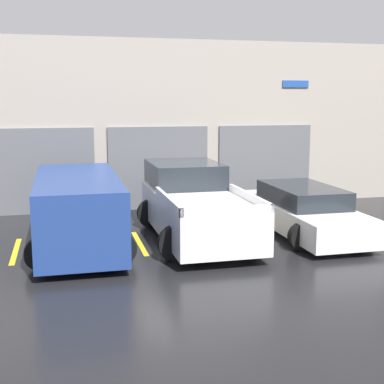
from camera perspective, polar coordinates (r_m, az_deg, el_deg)
name	(u,v)px	position (r m, az deg, el deg)	size (l,w,h in m)	color
ground_plane	(187,229)	(14.16, -0.58, -3.99)	(28.00, 28.00, 0.00)	black
shophouse_building	(162,126)	(16.98, -3.18, 7.02)	(15.79, 0.68, 5.21)	#9E9389
pickup_truck	(194,205)	(13.19, 0.24, -1.35)	(2.48, 5.00, 1.75)	white
sedan_white	(303,211)	(13.96, 11.80, -1.97)	(2.12, 4.79, 1.21)	white
sedan_side	(78,209)	(12.54, -12.08, -1.80)	(2.26, 4.93, 1.66)	navy
parking_stripe_far_left	(16,251)	(12.78, -18.30, -5.99)	(0.12, 2.20, 0.01)	gold
parking_stripe_left	(140,243)	(12.85, -5.61, -5.45)	(0.12, 2.20, 0.01)	gold
parking_stripe_centre	(251,236)	(13.52, 6.35, -4.69)	(0.12, 2.20, 0.01)	gold
parking_stripe_right	(352,230)	(14.72, 16.75, -3.86)	(0.12, 2.20, 0.01)	gold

